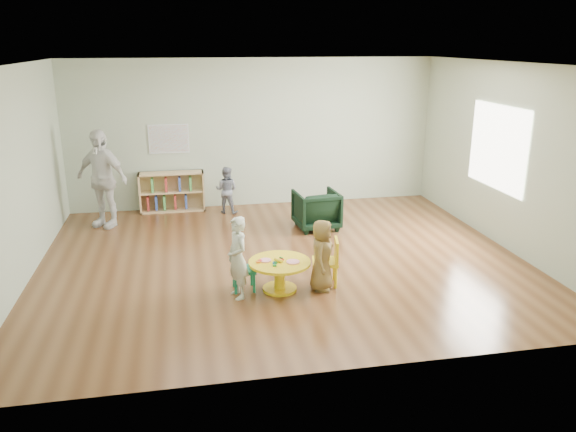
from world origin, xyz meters
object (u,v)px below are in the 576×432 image
(kid_chair_right, at_px, (329,260))
(kid_chair_left, at_px, (240,269))
(child_left, at_px, (238,258))
(activity_table, at_px, (280,270))
(adult_caretaker, at_px, (102,179))
(toddler, at_px, (226,190))
(armchair, at_px, (316,210))
(child_right, at_px, (322,255))
(bookshelf, at_px, (171,192))

(kid_chair_right, bearing_deg, kid_chair_left, 99.69)
(kid_chair_left, relative_size, child_left, 0.52)
(activity_table, distance_m, adult_caretaker, 4.10)
(kid_chair_left, bearing_deg, adult_caretaker, -147.40)
(toddler, bearing_deg, child_left, 109.92)
(child_left, xyz_separation_m, adult_caretaker, (-1.97, 3.28, 0.32))
(activity_table, relative_size, armchair, 1.10)
(child_right, bearing_deg, activity_table, 105.26)
(kid_chair_right, height_order, child_left, child_left)
(kid_chair_left, bearing_deg, activity_table, 78.24)
(activity_table, relative_size, child_right, 0.85)
(kid_chair_left, bearing_deg, armchair, 144.95)
(bookshelf, height_order, armchair, bookshelf)
(bookshelf, relative_size, child_left, 1.14)
(child_right, height_order, toddler, child_right)
(child_left, bearing_deg, activity_table, 83.48)
(bookshelf, relative_size, toddler, 1.37)
(kid_chair_right, distance_m, bookshelf, 4.36)
(kid_chair_left, distance_m, toddler, 3.47)
(armchair, relative_size, child_right, 0.77)
(activity_table, height_order, adult_caretaker, adult_caretaker)
(kid_chair_left, xyz_separation_m, kid_chair_right, (1.16, -0.03, 0.04))
(bookshelf, xyz_separation_m, adult_caretaker, (-1.13, -0.72, 0.48))
(child_right, relative_size, adult_caretaker, 0.56)
(kid_chair_left, relative_size, child_right, 0.59)
(adult_caretaker, bearing_deg, activity_table, -19.72)
(child_left, bearing_deg, child_right, 74.80)
(kid_chair_left, xyz_separation_m, bookshelf, (-0.89, 3.81, 0.07))
(armchair, distance_m, child_left, 2.94)
(child_right, height_order, adult_caretaker, adult_caretaker)
(armchair, height_order, child_left, child_left)
(kid_chair_left, bearing_deg, child_left, -15.33)
(activity_table, xyz_separation_m, kid_chair_right, (0.67, 0.07, 0.06))
(child_right, bearing_deg, adult_caretaker, 66.10)
(kid_chair_right, xyz_separation_m, child_right, (-0.13, -0.14, 0.14))
(kid_chair_right, height_order, armchair, armchair)
(activity_table, distance_m, child_right, 0.58)
(activity_table, xyz_separation_m, bookshelf, (-1.39, 3.91, 0.09))
(child_left, height_order, adult_caretaker, adult_caretaker)
(activity_table, height_order, toddler, toddler)
(activity_table, xyz_separation_m, kid_chair_left, (-0.50, 0.10, 0.02))
(kid_chair_left, relative_size, kid_chair_right, 0.88)
(child_left, bearing_deg, bookshelf, 175.45)
(kid_chair_left, bearing_deg, toddler, 177.32)
(bookshelf, bearing_deg, activity_table, -70.48)
(bookshelf, bearing_deg, child_right, -64.22)
(armchair, height_order, child_right, child_right)
(child_left, height_order, child_right, child_left)
(bookshelf, xyz_separation_m, child_left, (0.84, -4.00, 0.16))
(toddler, bearing_deg, armchair, 162.63)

